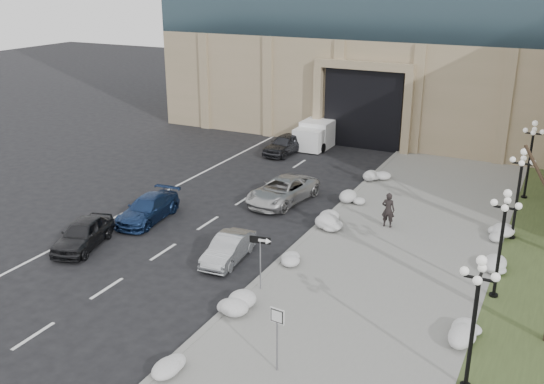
{
  "coord_description": "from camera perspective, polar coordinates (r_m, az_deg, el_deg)",
  "views": [
    {
      "loc": [
        9.97,
        -11.23,
        12.6
      ],
      "look_at": [
        -1.29,
        11.28,
        3.5
      ],
      "focal_mm": 40.0,
      "sensor_mm": 36.0,
      "label": 1
    }
  ],
  "objects": [
    {
      "name": "sidewalk",
      "position": [
        28.91,
        11.03,
        -6.23
      ],
      "size": [
        9.0,
        40.0,
        0.12
      ],
      "primitive_type": "cube",
      "color": "gray",
      "rests_on": "ground"
    },
    {
      "name": "curb",
      "position": [
        30.23,
        2.8,
        -4.63
      ],
      "size": [
        0.3,
        40.0,
        0.14
      ],
      "primitive_type": "cube",
      "color": "gray",
      "rests_on": "ground"
    },
    {
      "name": "grass_strip",
      "position": [
        28.18,
        23.94,
        -8.44
      ],
      "size": [
        4.0,
        40.0,
        0.1
      ],
      "primitive_type": "cube",
      "color": "#384723",
      "rests_on": "ground"
    },
    {
      "name": "car_a",
      "position": [
        30.83,
        -17.36,
        -3.77
      ],
      "size": [
        2.68,
        4.44,
        1.41
      ],
      "primitive_type": "imported",
      "rotation": [
        0.0,
        0.0,
        0.26
      ],
      "color": "black",
      "rests_on": "ground"
    },
    {
      "name": "car_b",
      "position": [
        28.19,
        -4.12,
        -5.34
      ],
      "size": [
        1.6,
        3.81,
        1.22
      ],
      "primitive_type": "imported",
      "rotation": [
        0.0,
        0.0,
        0.08
      ],
      "color": "#9EA1A5",
      "rests_on": "ground"
    },
    {
      "name": "car_c",
      "position": [
        33.31,
        -11.6,
        -1.56
      ],
      "size": [
        2.23,
        4.67,
        1.31
      ],
      "primitive_type": "imported",
      "rotation": [
        0.0,
        0.0,
        0.09
      ],
      "color": "navy",
      "rests_on": "ground"
    },
    {
      "name": "car_d",
      "position": [
        35.16,
        0.99,
        0.13
      ],
      "size": [
        3.11,
        5.46,
        1.44
      ],
      "primitive_type": "imported",
      "rotation": [
        0.0,
        0.0,
        -0.15
      ],
      "color": "#B4B4B4",
      "rests_on": "ground"
    },
    {
      "name": "car_e",
      "position": [
        44.82,
        1.24,
        4.52
      ],
      "size": [
        2.21,
        4.47,
        1.47
      ],
      "primitive_type": "imported",
      "rotation": [
        0.0,
        0.0,
        -0.11
      ],
      "color": "#2A2A2E",
      "rests_on": "ground"
    },
    {
      "name": "pedestrian",
      "position": [
        31.97,
        10.88,
        -1.66
      ],
      "size": [
        0.71,
        0.48,
        1.88
      ],
      "primitive_type": "imported",
      "rotation": [
        0.0,
        0.0,
        3.19
      ],
      "color": "black",
      "rests_on": "sidewalk"
    },
    {
      "name": "box_truck",
      "position": [
        47.61,
        4.69,
        5.68
      ],
      "size": [
        2.3,
        6.35,
        2.01
      ],
      "rotation": [
        0.0,
        0.0,
        -0.01
      ],
      "color": "white",
      "rests_on": "ground"
    },
    {
      "name": "one_way_sign",
      "position": [
        24.84,
        -0.78,
        -5.2
      ],
      "size": [
        0.95,
        0.28,
        2.51
      ],
      "rotation": [
        0.0,
        0.0,
        0.19
      ],
      "color": "slate",
      "rests_on": "ground"
    },
    {
      "name": "keep_sign",
      "position": [
        20.15,
        0.49,
        -12.52
      ],
      "size": [
        0.53,
        0.1,
        2.46
      ],
      "rotation": [
        0.0,
        0.0,
        -0.1
      ],
      "color": "slate",
      "rests_on": "ground"
    },
    {
      "name": "snow_clump_b",
      "position": [
        21.06,
        -10.08,
        -16.21
      ],
      "size": [
        1.1,
        1.6,
        0.36
      ],
      "primitive_type": "ellipsoid",
      "color": "silver",
      "rests_on": "sidewalk"
    },
    {
      "name": "snow_clump_c",
      "position": [
        24.34,
        -3.34,
        -10.52
      ],
      "size": [
        1.1,
        1.6,
        0.36
      ],
      "primitive_type": "ellipsoid",
      "color": "silver",
      "rests_on": "sidewalk"
    },
    {
      "name": "snow_clump_d",
      "position": [
        28.03,
        1.43,
        -6.16
      ],
      "size": [
        1.1,
        1.6,
        0.36
      ],
      "primitive_type": "ellipsoid",
      "color": "silver",
      "rests_on": "sidewalk"
    },
    {
      "name": "snow_clump_e",
      "position": [
        31.94,
        5.57,
        -2.87
      ],
      "size": [
        1.1,
        1.6,
        0.36
      ],
      "primitive_type": "ellipsoid",
      "color": "silver",
      "rests_on": "sidewalk"
    },
    {
      "name": "snow_clump_f",
      "position": [
        35.46,
        7.87,
        -0.61
      ],
      "size": [
        1.1,
        1.6,
        0.36
      ],
      "primitive_type": "ellipsoid",
      "color": "silver",
      "rests_on": "sidewalk"
    },
    {
      "name": "snow_clump_g",
      "position": [
        39.64,
        9.95,
        1.49
      ],
      "size": [
        1.1,
        1.6,
        0.36
      ],
      "primitive_type": "ellipsoid",
      "color": "silver",
      "rests_on": "sidewalk"
    },
    {
      "name": "snow_clump_i",
      "position": [
        24.14,
        17.34,
        -11.77
      ],
      "size": [
        1.1,
        1.6,
        0.36
      ],
      "primitive_type": "ellipsoid",
      "color": "silver",
      "rests_on": "sidewalk"
    },
    {
      "name": "snow_clump_j",
      "position": [
        29.05,
        19.79,
        -6.44
      ],
      "size": [
        1.1,
        1.6,
        0.36
      ],
      "primitive_type": "ellipsoid",
      "color": "silver",
      "rests_on": "sidewalk"
    },
    {
      "name": "snow_clump_k",
      "position": [
        32.35,
        20.44,
        -3.8
      ],
      "size": [
        1.1,
        1.6,
        0.36
      ],
      "primitive_type": "ellipsoid",
      "color": "silver",
      "rests_on": "sidewalk"
    },
    {
      "name": "snow_clump_l",
      "position": [
        23.5,
        17.73,
        -12.76
      ],
      "size": [
        1.1,
        1.6,
        0.36
      ],
      "primitive_type": "ellipsoid",
      "color": "silver",
      "rests_on": "sidewalk"
    },
    {
      "name": "lamppost_a",
      "position": [
        19.76,
        18.63,
        -10.1
      ],
      "size": [
        1.18,
        1.18,
        4.76
      ],
      "color": "black",
      "rests_on": "ground"
    },
    {
      "name": "lamppost_b",
      "position": [
        25.62,
        20.89,
        -3.33
      ],
      "size": [
        1.18,
        1.18,
        4.76
      ],
      "color": "black",
      "rests_on": "ground"
    },
    {
      "name": "lamppost_c",
      "position": [
        31.74,
        22.27,
        0.88
      ],
      "size": [
        1.18,
        1.18,
        4.76
      ],
      "color": "black",
      "rests_on": "ground"
    },
    {
      "name": "lamppost_d",
      "position": [
        37.98,
        23.21,
        3.72
      ],
      "size": [
        1.18,
        1.18,
        4.76
      ],
      "color": "black",
      "rests_on": "ground"
    }
  ]
}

